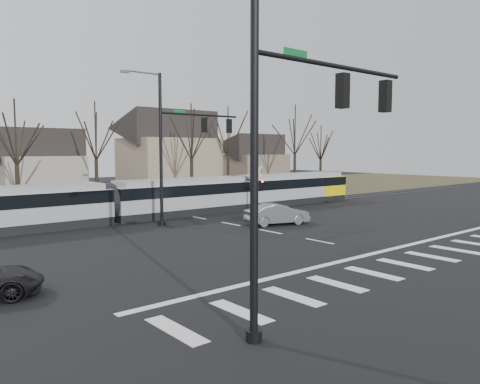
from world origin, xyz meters
TOP-DOWN VIEW (x-y plane):
  - ground at (0.00, 0.00)m, footprint 140.00×140.00m
  - grass_verge at (0.00, 32.00)m, footprint 140.00×28.00m
  - crosswalk at (0.00, -4.00)m, footprint 27.00×2.60m
  - stop_line at (0.00, -1.80)m, footprint 28.00×0.35m
  - lane_dashes at (0.00, 16.00)m, footprint 0.18×30.00m
  - rail_pair at (0.00, 15.80)m, footprint 90.00×1.52m
  - tram at (-0.21, 16.00)m, footprint 37.97×2.82m
  - sedan at (2.31, 7.78)m, footprint 3.95×5.28m
  - signal_pole_near_left at (-10.41, -6.00)m, footprint 9.28×0.44m
  - signal_pole_far at (-2.41, 12.50)m, footprint 9.28×0.44m
  - rail_crossing_signal at (5.00, 12.79)m, footprint 1.08×0.36m
  - tree_row at (2.00, 26.00)m, footprint 59.20×7.20m
  - house_b at (-5.00, 36.00)m, footprint 8.64×7.56m
  - house_c at (9.00, 33.00)m, footprint 10.80×8.64m
  - house_d at (24.00, 35.00)m, footprint 8.64×7.56m

SIDE VIEW (x-z plane):
  - ground at x=0.00m, z-range 0.00..0.00m
  - grass_verge at x=0.00m, z-range 0.00..0.01m
  - crosswalk at x=0.00m, z-range 0.00..0.01m
  - stop_line at x=0.00m, z-range 0.00..0.01m
  - lane_dashes at x=0.00m, z-range 0.00..0.01m
  - rail_pair at x=0.00m, z-range 0.00..0.06m
  - sedan at x=2.31m, z-range 0.00..1.46m
  - tram at x=-0.21m, z-range 0.13..3.01m
  - rail_crossing_signal at x=5.00m, z-range -0.11..3.89m
  - house_b at x=-5.00m, z-range 0.14..7.79m
  - house_d at x=24.00m, z-range 0.14..7.79m
  - tree_row at x=2.00m, z-range 0.00..10.00m
  - house_c at x=9.00m, z-range 0.18..10.28m
  - signal_pole_near_left at x=-10.41m, z-range 0.60..10.80m
  - signal_pole_far at x=-2.41m, z-range 0.60..10.80m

